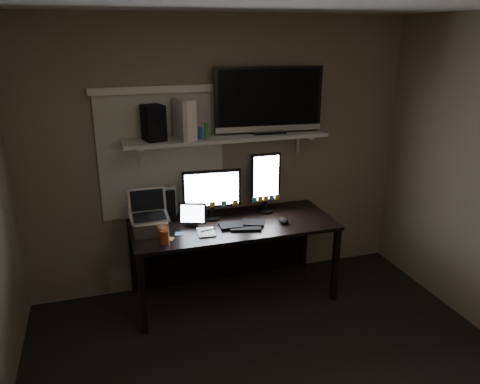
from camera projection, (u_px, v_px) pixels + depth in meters
name	position (u px, v px, depth m)	size (l,w,h in m)	color
back_wall	(222.00, 156.00, 4.32)	(3.60, 3.60, 0.00)	#706350
window_blinds	(162.00, 156.00, 4.14)	(1.10, 0.02, 1.10)	beige
desk	(230.00, 236.00, 4.32)	(1.80, 0.75, 0.73)	black
wall_shelf	(226.00, 137.00, 4.10)	(1.80, 0.35, 0.03)	#BABBB5
monitor_landscape	(212.00, 194.00, 4.19)	(0.53, 0.06, 0.46)	black
monitor_portrait	(265.00, 183.00, 4.33)	(0.29, 0.05, 0.57)	black
keyboard	(242.00, 224.00, 4.10)	(0.41, 0.16, 0.02)	black
mouse	(283.00, 221.00, 4.16)	(0.08, 0.12, 0.04)	black
notepad	(206.00, 232.00, 3.95)	(0.15, 0.20, 0.01)	silver
tablet	(192.00, 215.00, 4.06)	(0.24, 0.10, 0.21)	black
file_sorter	(161.00, 204.00, 4.19)	(0.23, 0.11, 0.30)	black
laptop	(149.00, 213.00, 3.89)	(0.32, 0.26, 0.36)	silver
cup	(164.00, 237.00, 3.74)	(0.08, 0.08, 0.11)	brown
sticky_notes	(172.00, 236.00, 3.88)	(0.29, 0.21, 0.00)	gold
tv	(268.00, 100.00, 4.11)	(0.97, 0.17, 0.58)	black
game_console	(184.00, 119.00, 3.92)	(0.09, 0.28, 0.34)	silver
speaker	(153.00, 123.00, 3.87)	(0.16, 0.20, 0.29)	black
bottles	(200.00, 131.00, 3.95)	(0.22, 0.05, 0.14)	#A50F0C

